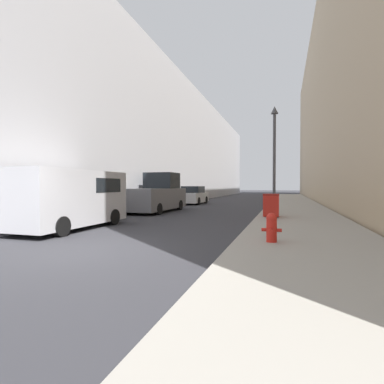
{
  "coord_description": "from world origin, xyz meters",
  "views": [
    {
      "loc": [
        4.93,
        -5.94,
        1.59
      ],
      "look_at": [
        -1.62,
        15.06,
        1.13
      ],
      "focal_mm": 28.0,
      "sensor_mm": 36.0,
      "label": 1
    }
  ],
  "objects_px": {
    "trash_bin": "(271,205)",
    "parked_sedan_near": "(193,196)",
    "lamppost": "(274,152)",
    "pickup_truck": "(157,195)",
    "white_van": "(72,197)",
    "fire_hydrant": "(272,227)"
  },
  "relations": [
    {
      "from": "white_van",
      "to": "parked_sedan_near",
      "type": "height_order",
      "value": "white_van"
    },
    {
      "from": "fire_hydrant",
      "to": "white_van",
      "type": "bearing_deg",
      "value": 169.95
    },
    {
      "from": "fire_hydrant",
      "to": "trash_bin",
      "type": "distance_m",
      "value": 6.44
    },
    {
      "from": "trash_bin",
      "to": "white_van",
      "type": "height_order",
      "value": "white_van"
    },
    {
      "from": "fire_hydrant",
      "to": "pickup_truck",
      "type": "height_order",
      "value": "pickup_truck"
    },
    {
      "from": "fire_hydrant",
      "to": "trash_bin",
      "type": "height_order",
      "value": "trash_bin"
    },
    {
      "from": "lamppost",
      "to": "parked_sedan_near",
      "type": "bearing_deg",
      "value": 133.71
    },
    {
      "from": "white_van",
      "to": "pickup_truck",
      "type": "distance_m",
      "value": 7.73
    },
    {
      "from": "lamppost",
      "to": "parked_sedan_near",
      "type": "xyz_separation_m",
      "value": [
        -7.07,
        7.4,
        -2.78
      ]
    },
    {
      "from": "fire_hydrant",
      "to": "parked_sedan_near",
      "type": "distance_m",
      "value": 18.5
    },
    {
      "from": "lamppost",
      "to": "pickup_truck",
      "type": "relative_size",
      "value": 1.06
    },
    {
      "from": "fire_hydrant",
      "to": "lamppost",
      "type": "bearing_deg",
      "value": 91.6
    },
    {
      "from": "fire_hydrant",
      "to": "white_van",
      "type": "relative_size",
      "value": 0.16
    },
    {
      "from": "white_van",
      "to": "parked_sedan_near",
      "type": "xyz_separation_m",
      "value": [
        -0.11,
        15.7,
        -0.47
      ]
    },
    {
      "from": "parked_sedan_near",
      "to": "pickup_truck",
      "type": "bearing_deg",
      "value": -89.2
    },
    {
      "from": "trash_bin",
      "to": "white_van",
      "type": "relative_size",
      "value": 0.22
    },
    {
      "from": "pickup_truck",
      "to": "parked_sedan_near",
      "type": "bearing_deg",
      "value": 90.8
    },
    {
      "from": "lamppost",
      "to": "white_van",
      "type": "relative_size",
      "value": 1.24
    },
    {
      "from": "trash_bin",
      "to": "parked_sedan_near",
      "type": "bearing_deg",
      "value": 123.74
    },
    {
      "from": "trash_bin",
      "to": "lamppost",
      "type": "bearing_deg",
      "value": 89.57
    },
    {
      "from": "lamppost",
      "to": "parked_sedan_near",
      "type": "distance_m",
      "value": 10.6
    },
    {
      "from": "trash_bin",
      "to": "pickup_truck",
      "type": "distance_m",
      "value": 7.4
    }
  ]
}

